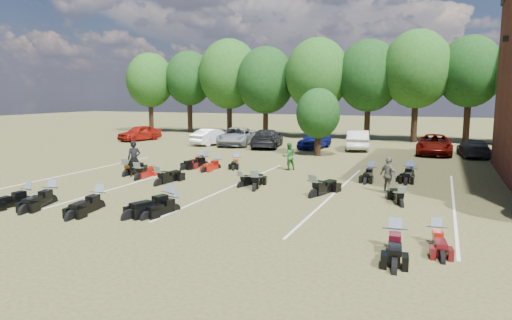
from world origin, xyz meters
The scene contains 36 objects.
ground centered at (0.00, 0.00, 0.00)m, with size 160.00×160.00×0.00m, color brown.
car_0 centered at (-20.76, 19.58, 0.75)m, with size 1.78×4.42×1.51m, color maroon.
car_1 centered at (-12.47, 18.97, 0.72)m, with size 1.52×4.37×1.44m, color silver.
car_2 centered at (-10.35, 19.46, 0.78)m, with size 2.59×5.63×1.56m, color gray.
car_3 centered at (-7.26, 18.89, 0.78)m, with size 2.18×5.36×1.56m, color black.
car_4 centered at (-3.35, 19.69, 0.72)m, with size 1.71×4.24×1.45m, color #0C1057.
car_5 centered at (0.10, 20.24, 0.80)m, with size 1.69×4.83×1.59m, color beige.
car_6 centered at (5.94, 19.49, 0.75)m, with size 2.48×5.38×1.49m, color #5E0A05.
car_7 centered at (8.58, 19.05, 0.64)m, with size 1.79×4.40×1.28m, color #343539.
person_black centered at (-9.11, 3.29, 0.98)m, with size 0.72×0.47×1.96m, color black.
person_green centered at (-1.97, 8.58, 0.82)m, with size 0.80×0.62×1.64m, color #2B6B28.
person_grey centered at (4.26, 4.07, 0.84)m, with size 0.98×0.41×1.68m, color #5F5B51.
motorcycle_0 centered at (-9.39, -3.52, 0.00)m, with size 0.70×2.18×1.22m, color black, non-canonical shape.
motorcycle_1 centered at (-8.50, -3.09, 0.00)m, with size 0.76×2.38×1.33m, color black, non-canonical shape.
motorcycle_2 centered at (-6.05, -3.06, 0.00)m, with size 0.75×2.36×1.31m, color black, non-canonical shape.
motorcycle_3 centered at (-3.38, -2.20, 0.00)m, with size 0.79×2.48×1.38m, color black, non-canonical shape.
motorcycle_4 centered at (-3.05, -2.28, 0.00)m, with size 0.64×2.00×1.11m, color black, non-canonical shape.
motorcycle_5 centered at (5.29, -3.70, 0.00)m, with size 0.74×2.32×1.29m, color black, non-canonical shape.
motorcycle_6 centered at (6.40, -2.73, 0.00)m, with size 0.64×1.99×1.11m, color #4E0B0D, non-canonical shape.
motorcycle_7 centered at (-8.34, 2.57, 0.00)m, with size 0.75×2.36×1.32m, color #9E100B, non-canonical shape.
motorcycle_8 centered at (-9.64, 3.24, 0.00)m, with size 0.77×2.43×1.36m, color black, non-canonical shape.
motorcycle_9 centered at (-6.47, 1.72, 0.00)m, with size 0.78×2.43×1.36m, color black, non-canonical shape.
motorcycle_10 centered at (-1.62, 2.43, 0.00)m, with size 0.77×2.41×1.34m, color black, non-canonical shape.
motorcycle_11 centered at (-2.52, 2.90, 0.00)m, with size 0.64×2.00×1.12m, color black, non-canonical shape.
motorcycle_12 centered at (1.33, 2.09, 0.00)m, with size 0.80×2.51×1.40m, color black, non-canonical shape.
motorcycle_13 centered at (5.01, 1.82, 0.00)m, with size 0.66×2.09×1.16m, color black, non-canonical shape.
motorcycle_14 centered at (-7.63, 8.22, 0.00)m, with size 0.75×2.35×1.31m, color #480A0C, non-canonical shape.
motorcycle_15 centered at (-6.12, 7.43, 0.00)m, with size 0.66×2.06×1.15m, color #A1190B, non-canonical shape.
motorcycle_16 centered at (-7.24, 7.88, 0.00)m, with size 0.75×2.37×1.32m, color black, non-canonical shape.
motorcycle_17 centered at (-5.43, 8.71, 0.00)m, with size 0.65×2.04×1.14m, color black, non-canonical shape.
motorcycle_18 centered at (2.97, 7.62, 0.00)m, with size 0.72×2.26×1.26m, color black, non-canonical shape.
motorcycle_19 centered at (4.89, 8.34, 0.00)m, with size 0.77×2.41×1.34m, color black, non-canonical shape.
motorcycle_20 centered at (5.04, 8.39, 0.00)m, with size 0.63×1.99×1.11m, color black, non-canonical shape.
tree_line centered at (-1.00, 29.00, 6.31)m, with size 56.00×6.00×9.79m.
young_tree_midfield centered at (-2.00, 15.50, 3.09)m, with size 3.20×3.20×4.70m.
parking_lines centered at (-3.00, 3.00, 0.01)m, with size 20.10×14.00×0.01m.
Camera 1 is at (6.38, -17.01, 4.48)m, focal length 32.00 mm.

